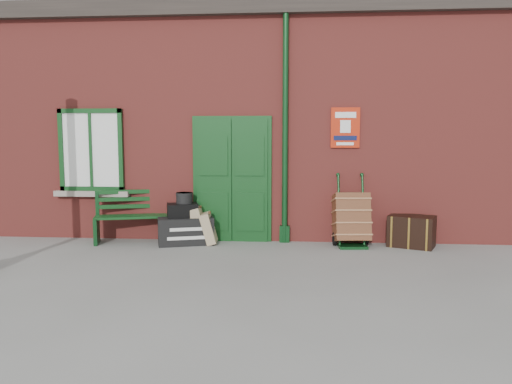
# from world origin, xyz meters

# --- Properties ---
(ground) EXTENTS (80.00, 80.00, 0.00)m
(ground) POSITION_xyz_m (0.00, 0.00, 0.00)
(ground) COLOR gray
(ground) RESTS_ON ground
(station_building) EXTENTS (10.30, 4.30, 4.36)m
(station_building) POSITION_xyz_m (-0.00, 3.49, 2.16)
(station_building) COLOR #9D3932
(station_building) RESTS_ON ground
(bench) EXTENTS (1.63, 0.89, 0.97)m
(bench) POSITION_xyz_m (-1.98, 1.32, 0.49)
(bench) COLOR #103B16
(bench) RESTS_ON ground
(houdini_trunk) EXTENTS (1.07, 0.78, 0.48)m
(houdini_trunk) POSITION_xyz_m (-1.10, 1.16, 0.24)
(houdini_trunk) COLOR black
(houdini_trunk) RESTS_ON ground
(strongbox) EXTENTS (0.62, 0.52, 0.24)m
(strongbox) POSITION_xyz_m (-1.15, 1.16, 0.60)
(strongbox) COLOR black
(strongbox) RESTS_ON houdini_trunk
(hatbox) EXTENTS (0.36, 0.36, 0.19)m
(hatbox) POSITION_xyz_m (-1.12, 1.19, 0.81)
(hatbox) COLOR black
(hatbox) RESTS_ON strongbox
(suitcase_back) EXTENTS (0.36, 0.47, 0.66)m
(suitcase_back) POSITION_xyz_m (-0.87, 1.25, 0.33)
(suitcase_back) COLOR tan
(suitcase_back) RESTS_ON ground
(suitcase_front) EXTENTS (0.33, 0.43, 0.57)m
(suitcase_front) POSITION_xyz_m (-0.69, 1.18, 0.28)
(suitcase_front) COLOR tan
(suitcase_front) RESTS_ON ground
(porter_trolley) EXTENTS (0.65, 0.69, 1.23)m
(porter_trolley) POSITION_xyz_m (1.81, 1.23, 0.48)
(porter_trolley) COLOR #0D3716
(porter_trolley) RESTS_ON ground
(dark_trunk) EXTENTS (0.88, 0.75, 0.54)m
(dark_trunk) POSITION_xyz_m (2.85, 1.25, 0.27)
(dark_trunk) COLOR black
(dark_trunk) RESTS_ON ground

